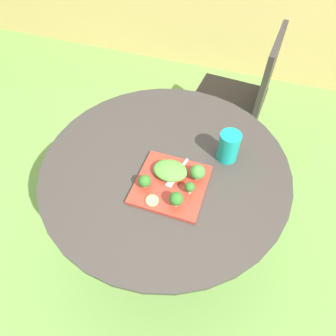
% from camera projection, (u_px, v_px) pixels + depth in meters
% --- Properties ---
extents(ground_plane, '(12.00, 12.00, 0.00)m').
position_uv_depth(ground_plane, '(166.00, 243.00, 1.75)').
color(ground_plane, '#669342').
extents(bamboo_fence, '(8.00, 0.08, 1.25)m').
position_uv_depth(bamboo_fence, '(242.00, 2.00, 2.42)').
color(bamboo_fence, tan).
rests_on(bamboo_fence, ground_plane).
extents(patio_table, '(1.00, 1.00, 0.74)m').
position_uv_depth(patio_table, '(166.00, 196.00, 1.36)').
color(patio_table, '#38332D').
rests_on(patio_table, ground_plane).
extents(patio_chair, '(0.47, 0.47, 0.90)m').
position_uv_depth(patio_chair, '(244.00, 92.00, 1.82)').
color(patio_chair, '#332D28').
rests_on(patio_chair, ground_plane).
extents(salad_plate, '(0.26, 0.26, 0.01)m').
position_uv_depth(salad_plate, '(171.00, 184.00, 1.11)').
color(salad_plate, '#AD3323').
rests_on(salad_plate, patio_table).
extents(drinking_glass, '(0.08, 0.08, 0.13)m').
position_uv_depth(drinking_glass, '(228.00, 148.00, 1.16)').
color(drinking_glass, '#149989').
rests_on(drinking_glass, patio_table).
extents(fork, '(0.05, 0.15, 0.00)m').
position_uv_depth(fork, '(176.00, 175.00, 1.12)').
color(fork, silver).
rests_on(fork, salad_plate).
extents(lettuce_mound, '(0.13, 0.10, 0.04)m').
position_uv_depth(lettuce_mound, '(170.00, 170.00, 1.11)').
color(lettuce_mound, '#519338').
rests_on(lettuce_mound, salad_plate).
extents(broccoli_floret_0, '(0.06, 0.06, 0.07)m').
position_uv_depth(broccoli_floret_0, '(197.00, 172.00, 1.09)').
color(broccoli_floret_0, '#99B770').
rests_on(broccoli_floret_0, salad_plate).
extents(broccoli_floret_1, '(0.05, 0.05, 0.06)m').
position_uv_depth(broccoli_floret_1, '(176.00, 199.00, 1.01)').
color(broccoli_floret_1, '#99B770').
rests_on(broccoli_floret_1, salad_plate).
extents(broccoli_floret_2, '(0.04, 0.04, 0.05)m').
position_uv_depth(broccoli_floret_2, '(190.00, 187.00, 1.05)').
color(broccoli_floret_2, '#99B770').
rests_on(broccoli_floret_2, salad_plate).
extents(broccoli_floret_3, '(0.05, 0.05, 0.06)m').
position_uv_depth(broccoli_floret_3, '(145.00, 181.00, 1.07)').
color(broccoli_floret_3, '#99B770').
rests_on(broccoli_floret_3, salad_plate).
extents(cucumber_slice_0, '(0.05, 0.05, 0.01)m').
position_uv_depth(cucumber_slice_0, '(152.00, 201.00, 1.05)').
color(cucumber_slice_0, '#8EB766').
rests_on(cucumber_slice_0, salad_plate).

